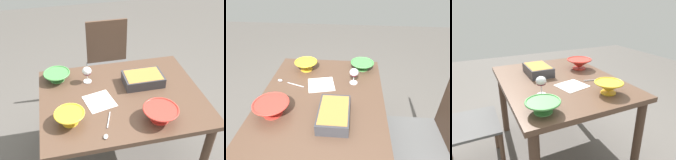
% 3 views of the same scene
% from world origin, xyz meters
% --- Properties ---
extents(ground_plane, '(8.00, 8.00, 0.00)m').
position_xyz_m(ground_plane, '(0.00, 0.00, 0.00)').
color(ground_plane, '#5B5651').
extents(dining_table, '(1.24, 0.95, 0.74)m').
position_xyz_m(dining_table, '(0.00, 0.00, 0.64)').
color(dining_table, brown).
rests_on(dining_table, ground_plane).
extents(chair, '(0.46, 0.45, 0.94)m').
position_xyz_m(chair, '(0.08, 0.84, 0.51)').
color(chair, '#595959').
rests_on(chair, ground_plane).
extents(wine_glass, '(0.07, 0.07, 0.14)m').
position_xyz_m(wine_glass, '(-0.23, 0.24, 0.83)').
color(wine_glass, white).
rests_on(wine_glass, dining_table).
extents(casserole_dish, '(0.31, 0.21, 0.08)m').
position_xyz_m(casserole_dish, '(0.20, 0.12, 0.78)').
color(casserole_dish, '#38383D').
rests_on(casserole_dish, dining_table).
extents(mixing_bowl, '(0.22, 0.22, 0.08)m').
position_xyz_m(mixing_bowl, '(-0.47, 0.31, 0.78)').
color(mixing_bowl, '#4C994C').
rests_on(mixing_bowl, dining_table).
extents(small_bowl, '(0.21, 0.21, 0.09)m').
position_xyz_m(small_bowl, '(-0.41, -0.20, 0.79)').
color(small_bowl, yellow).
rests_on(small_bowl, dining_table).
extents(serving_bowl, '(0.25, 0.25, 0.10)m').
position_xyz_m(serving_bowl, '(0.19, -0.31, 0.79)').
color(serving_bowl, red).
rests_on(serving_bowl, dining_table).
extents(serving_spoon, '(0.10, 0.25, 0.01)m').
position_xyz_m(serving_spoon, '(-0.19, -0.34, 0.74)').
color(serving_spoon, silver).
rests_on(serving_spoon, dining_table).
extents(napkin, '(0.25, 0.25, 0.00)m').
position_xyz_m(napkin, '(-0.18, -0.03, 0.74)').
color(napkin, white).
rests_on(napkin, dining_table).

